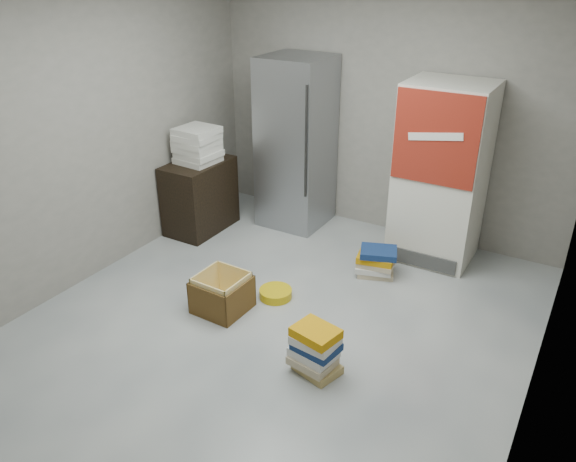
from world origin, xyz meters
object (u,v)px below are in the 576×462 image
(phonebook_stack_main, at_px, (315,350))
(cardboard_box, at_px, (222,295))
(coke_cooler, at_px, (441,174))
(steel_fridge, at_px, (296,143))
(wood_shelf, at_px, (200,196))

(phonebook_stack_main, relative_size, cardboard_box, 0.91)
(coke_cooler, relative_size, phonebook_stack_main, 4.48)
(coke_cooler, xyz_separation_m, phonebook_stack_main, (-0.19, -2.26, -0.71))
(steel_fridge, distance_m, phonebook_stack_main, 2.80)
(steel_fridge, height_order, cardboard_box, steel_fridge)
(coke_cooler, distance_m, cardboard_box, 2.45)
(phonebook_stack_main, height_order, cardboard_box, phonebook_stack_main)
(wood_shelf, distance_m, phonebook_stack_main, 2.77)
(cardboard_box, bearing_deg, phonebook_stack_main, -14.38)
(steel_fridge, relative_size, coke_cooler, 1.06)
(coke_cooler, height_order, phonebook_stack_main, coke_cooler)
(coke_cooler, bearing_deg, steel_fridge, 179.82)
(coke_cooler, height_order, wood_shelf, coke_cooler)
(steel_fridge, xyz_separation_m, cardboard_box, (0.37, -1.95, -0.81))
(wood_shelf, height_order, cardboard_box, wood_shelf)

